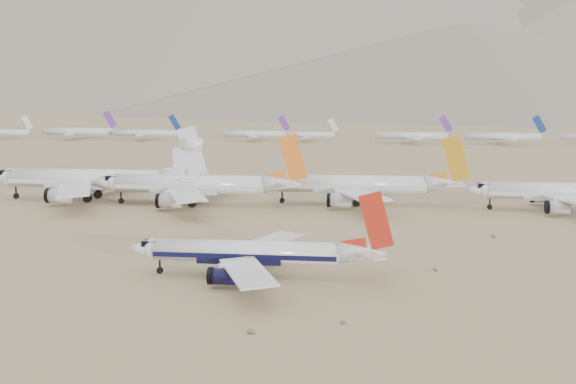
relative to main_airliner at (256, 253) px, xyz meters
name	(u,v)px	position (x,y,z in m)	size (l,w,h in m)	color
ground	(288,268)	(4.25, 5.98, -3.91)	(7000.00, 7000.00, 0.00)	#89714F
main_airliner	(256,253)	(0.00, 0.00, 0.00)	(40.26, 39.32, 14.21)	silver
row2_navy_widebody	(568,192)	(65.22, 72.31, 0.78)	(47.21, 46.17, 16.80)	silver
row2_gold_tail	(360,185)	(14.08, 76.05, 1.25)	(51.82, 50.68, 18.45)	silver
row2_orange_tail	(198,185)	(-27.35, 69.46, 1.39)	(52.89, 51.74, 18.87)	silver
row2_white_trijet	(97,179)	(-56.34, 74.16, 2.02)	(57.77, 56.46, 20.47)	silver
distant_storage_row	(464,135)	(65.85, 306.60, 0.49)	(666.98, 55.60, 15.19)	silver
mountain_range	(406,22)	(74.43, 1653.99, 186.41)	(7354.00, 3024.00, 470.00)	slate
desert_scrub	(232,308)	(-0.23, -17.92, -3.61)	(261.14, 121.67, 0.63)	brown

